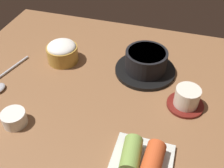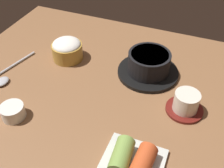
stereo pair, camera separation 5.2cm
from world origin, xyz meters
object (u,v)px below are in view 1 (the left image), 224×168
Objects in this scene: rice_bowl at (62,51)px; tea_cup_with_saucer at (187,99)px; kimchi_plate at (142,160)px; stone_pot at (146,63)px; side_bowl_near at (14,118)px; spoon at (2,82)px.

rice_bowl reaches higher than tea_cup_with_saucer.
stone_pot is at bearing 99.96° from kimchi_plate.
rice_bowl reaches higher than side_bowl_near.
spoon is at bearing 134.59° from side_bowl_near.
side_bowl_near reaches higher than spoon.
kimchi_plate is 49.01cm from spoon.
kimchi_plate is 34.15cm from side_bowl_near.
rice_bowl reaches higher than spoon.
tea_cup_with_saucer is 23.19cm from kimchi_plate.
stone_pot reaches higher than kimchi_plate.
stone_pot is 34.04cm from kimchi_plate.
stone_pot is 1.38× the size of kimchi_plate.
stone_pot reaches higher than side_bowl_near.
rice_bowl is at bearing 50.90° from spoon.
stone_pot is 0.99× the size of spoon.
side_bowl_near is 0.32× the size of spoon.
tea_cup_with_saucer reaches higher than kimchi_plate.
kimchi_plate reaches higher than spoon.
side_bowl_near is at bearing -132.45° from stone_pot.
kimchi_plate reaches higher than side_bowl_near.
spoon is (-12.47, 12.65, -1.40)cm from side_bowl_near.
stone_pot reaches higher than spoon.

